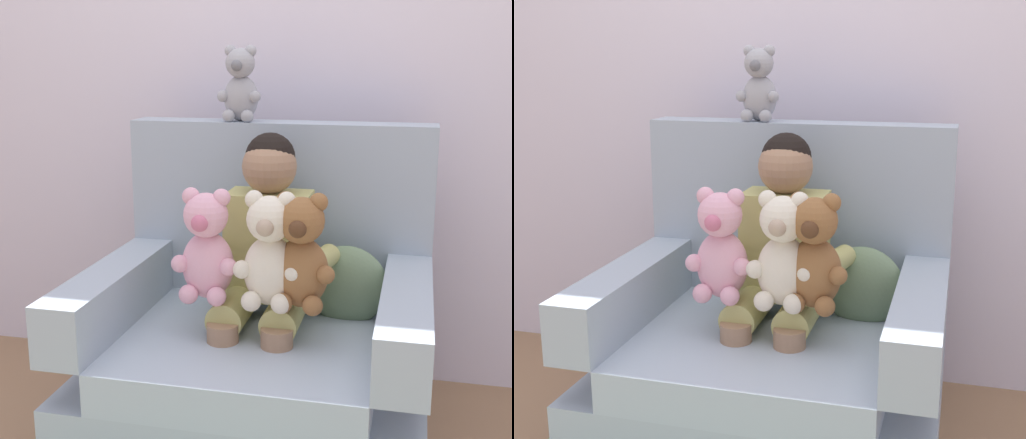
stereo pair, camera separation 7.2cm
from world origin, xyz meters
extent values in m
cube|color=silver|center=(0.00, 0.68, 1.30)|extent=(6.00, 0.10, 2.60)
cube|color=#9EADBC|center=(0.00, 0.00, 0.15)|extent=(1.03, 0.86, 0.30)
cube|color=#A6B6C6|center=(0.00, -0.07, 0.36)|extent=(0.75, 0.72, 0.12)
cube|color=#9EADBC|center=(0.00, 0.36, 0.71)|extent=(1.03, 0.14, 0.59)
cube|color=#9EADBC|center=(-0.44, -0.07, 0.50)|extent=(0.14, 0.72, 0.18)
cube|color=#9EADBC|center=(0.44, -0.07, 0.50)|extent=(0.14, 0.72, 0.18)
cube|color=tan|center=(0.01, 0.13, 0.64)|extent=(0.26, 0.16, 0.34)
sphere|color=#9E7556|center=(0.01, 0.13, 0.89)|extent=(0.17, 0.17, 0.17)
sphere|color=black|center=(0.01, 0.14, 0.92)|extent=(0.16, 0.16, 0.16)
cylinder|color=tan|center=(-0.07, 0.00, 0.47)|extent=(0.11, 0.26, 0.11)
cylinder|color=#9E7556|center=(-0.07, -0.13, 0.32)|extent=(0.09, 0.09, 0.30)
cylinder|color=tan|center=(0.09, 0.00, 0.47)|extent=(0.11, 0.26, 0.11)
cylinder|color=#9E7556|center=(0.09, -0.13, 0.32)|extent=(0.09, 0.09, 0.30)
cylinder|color=tan|center=(-0.15, 0.01, 0.62)|extent=(0.13, 0.27, 0.07)
cylinder|color=tan|center=(0.17, 0.01, 0.62)|extent=(0.13, 0.27, 0.07)
ellipsoid|color=#EAA8BC|center=(-0.13, -0.07, 0.63)|extent=(0.15, 0.13, 0.20)
sphere|color=#EAA8BC|center=(-0.13, -0.08, 0.78)|extent=(0.13, 0.13, 0.13)
sphere|color=#CC6684|center=(-0.13, -0.14, 0.77)|extent=(0.05, 0.05, 0.05)
sphere|color=#EAA8BC|center=(-0.18, -0.08, 0.83)|extent=(0.05, 0.05, 0.05)
sphere|color=#EAA8BC|center=(-0.20, -0.11, 0.64)|extent=(0.05, 0.05, 0.05)
sphere|color=#EAA8BC|center=(-0.17, -0.13, 0.55)|extent=(0.06, 0.06, 0.06)
sphere|color=#EAA8BC|center=(-0.08, -0.08, 0.83)|extent=(0.05, 0.05, 0.05)
sphere|color=#EAA8BC|center=(-0.06, -0.11, 0.64)|extent=(0.05, 0.05, 0.05)
sphere|color=#EAA8BC|center=(-0.09, -0.13, 0.55)|extent=(0.06, 0.06, 0.06)
ellipsoid|color=silver|center=(0.06, -0.09, 0.63)|extent=(0.16, 0.13, 0.20)
sphere|color=silver|center=(0.06, -0.10, 0.78)|extent=(0.13, 0.13, 0.13)
sphere|color=tan|center=(0.06, -0.16, 0.77)|extent=(0.05, 0.05, 0.05)
sphere|color=silver|center=(0.01, -0.09, 0.83)|extent=(0.05, 0.05, 0.05)
sphere|color=silver|center=(-0.01, -0.13, 0.64)|extent=(0.05, 0.05, 0.05)
sphere|color=silver|center=(0.02, -0.15, 0.55)|extent=(0.06, 0.06, 0.06)
sphere|color=silver|center=(0.11, -0.09, 0.83)|extent=(0.05, 0.05, 0.05)
sphere|color=silver|center=(0.13, -0.13, 0.64)|extent=(0.05, 0.05, 0.05)
sphere|color=silver|center=(0.10, -0.15, 0.55)|extent=(0.06, 0.06, 0.06)
ellipsoid|color=brown|center=(0.15, -0.08, 0.63)|extent=(0.16, 0.13, 0.20)
sphere|color=brown|center=(0.15, -0.10, 0.78)|extent=(0.13, 0.13, 0.13)
sphere|color=#4C2D19|center=(0.15, -0.15, 0.77)|extent=(0.05, 0.05, 0.05)
sphere|color=brown|center=(0.10, -0.09, 0.83)|extent=(0.05, 0.05, 0.05)
sphere|color=brown|center=(0.08, -0.12, 0.64)|extent=(0.05, 0.05, 0.05)
sphere|color=brown|center=(0.11, -0.14, 0.55)|extent=(0.06, 0.06, 0.06)
sphere|color=brown|center=(0.20, -0.09, 0.83)|extent=(0.05, 0.05, 0.05)
sphere|color=brown|center=(0.22, -0.12, 0.64)|extent=(0.05, 0.05, 0.05)
sphere|color=brown|center=(0.19, -0.14, 0.55)|extent=(0.06, 0.06, 0.06)
ellipsoid|color=#9E9EA3|center=(-0.14, 0.36, 1.08)|extent=(0.12, 0.10, 0.15)
sphere|color=#9E9EA3|center=(-0.14, 0.35, 1.20)|extent=(0.10, 0.10, 0.10)
sphere|color=slate|center=(-0.14, 0.30, 1.19)|extent=(0.04, 0.04, 0.04)
sphere|color=#9E9EA3|center=(-0.17, 0.35, 1.24)|extent=(0.04, 0.04, 0.04)
sphere|color=#9E9EA3|center=(-0.19, 0.33, 1.09)|extent=(0.04, 0.04, 0.04)
sphere|color=#9E9EA3|center=(-0.17, 0.31, 1.03)|extent=(0.04, 0.04, 0.04)
sphere|color=#9E9EA3|center=(-0.10, 0.35, 1.24)|extent=(0.04, 0.04, 0.04)
sphere|color=#9E9EA3|center=(-0.08, 0.33, 1.09)|extent=(0.04, 0.04, 0.04)
sphere|color=#9E9EA3|center=(-0.11, 0.31, 1.03)|extent=(0.04, 0.04, 0.04)
ellipsoid|color=slate|center=(0.25, 0.16, 0.52)|extent=(0.27, 0.13, 0.26)
camera|label=1|loc=(0.46, -1.94, 1.23)|focal=48.94mm
camera|label=2|loc=(0.53, -1.93, 1.23)|focal=48.94mm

